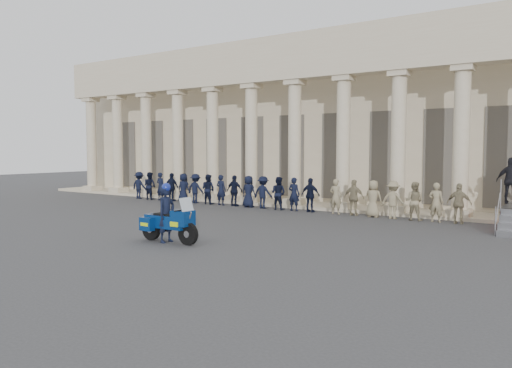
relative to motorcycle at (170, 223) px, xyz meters
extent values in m
plane|color=#38383A|center=(-0.14, 2.37, -0.63)|extent=(90.00, 90.00, 0.00)
cube|color=#C5B494|center=(-0.14, 17.37, 3.87)|extent=(40.00, 10.00, 9.00)
cube|color=#C5B494|center=(-0.14, 11.17, -0.55)|extent=(40.00, 2.60, 0.15)
cube|color=#C5B494|center=(-0.14, 10.37, 6.16)|extent=(35.80, 1.00, 1.00)
cube|color=#C5B494|center=(-0.14, 10.37, 7.26)|extent=(35.80, 1.00, 1.20)
cube|color=#C5B494|center=(-17.04, 10.37, -0.33)|extent=(0.90, 0.90, 0.30)
cylinder|color=#C5B494|center=(-17.04, 10.37, 2.62)|extent=(0.64, 0.64, 5.60)
cube|color=#C5B494|center=(-17.04, 10.37, 5.54)|extent=(0.85, 0.85, 0.24)
cube|color=#C5B494|center=(-14.44, 10.37, -0.33)|extent=(0.90, 0.90, 0.30)
cylinder|color=#C5B494|center=(-14.44, 10.37, 2.62)|extent=(0.64, 0.64, 5.60)
cube|color=#C5B494|center=(-14.44, 10.37, 5.54)|extent=(0.85, 0.85, 0.24)
cube|color=#C5B494|center=(-11.84, 10.37, -0.33)|extent=(0.90, 0.90, 0.30)
cylinder|color=#C5B494|center=(-11.84, 10.37, 2.62)|extent=(0.64, 0.64, 5.60)
cube|color=#C5B494|center=(-11.84, 10.37, 5.54)|extent=(0.85, 0.85, 0.24)
cube|color=#C5B494|center=(-9.24, 10.37, -0.33)|extent=(0.90, 0.90, 0.30)
cylinder|color=#C5B494|center=(-9.24, 10.37, 2.62)|extent=(0.64, 0.64, 5.60)
cube|color=#C5B494|center=(-9.24, 10.37, 5.54)|extent=(0.85, 0.85, 0.24)
cube|color=#C5B494|center=(-6.64, 10.37, -0.33)|extent=(0.90, 0.90, 0.30)
cylinder|color=#C5B494|center=(-6.64, 10.37, 2.62)|extent=(0.64, 0.64, 5.60)
cube|color=#C5B494|center=(-6.64, 10.37, 5.54)|extent=(0.85, 0.85, 0.24)
cube|color=#C5B494|center=(-4.04, 10.37, -0.33)|extent=(0.90, 0.90, 0.30)
cylinder|color=#C5B494|center=(-4.04, 10.37, 2.62)|extent=(0.64, 0.64, 5.60)
cube|color=#C5B494|center=(-4.04, 10.37, 5.54)|extent=(0.85, 0.85, 0.24)
cube|color=#C5B494|center=(-1.44, 10.37, -0.33)|extent=(0.90, 0.90, 0.30)
cylinder|color=#C5B494|center=(-1.44, 10.37, 2.62)|extent=(0.64, 0.64, 5.60)
cube|color=#C5B494|center=(-1.44, 10.37, 5.54)|extent=(0.85, 0.85, 0.24)
cube|color=#C5B494|center=(1.16, 10.37, -0.33)|extent=(0.90, 0.90, 0.30)
cylinder|color=#C5B494|center=(1.16, 10.37, 2.62)|extent=(0.64, 0.64, 5.60)
cube|color=#C5B494|center=(1.16, 10.37, 5.54)|extent=(0.85, 0.85, 0.24)
cube|color=#C5B494|center=(3.76, 10.37, -0.33)|extent=(0.90, 0.90, 0.30)
cylinder|color=#C5B494|center=(3.76, 10.37, 2.62)|extent=(0.64, 0.64, 5.60)
cube|color=#C5B494|center=(3.76, 10.37, 5.54)|extent=(0.85, 0.85, 0.24)
cube|color=#C5B494|center=(6.36, 10.37, -0.33)|extent=(0.90, 0.90, 0.30)
cylinder|color=#C5B494|center=(6.36, 10.37, 2.62)|extent=(0.64, 0.64, 5.60)
cube|color=#C5B494|center=(6.36, 10.37, 5.54)|extent=(0.85, 0.85, 0.24)
cube|color=black|center=(-15.74, 12.39, 1.92)|extent=(1.30, 0.12, 4.20)
cube|color=black|center=(-13.14, 12.39, 1.92)|extent=(1.30, 0.12, 4.20)
cube|color=black|center=(-10.54, 12.39, 1.92)|extent=(1.30, 0.12, 4.20)
cube|color=black|center=(-7.94, 12.39, 1.92)|extent=(1.30, 0.12, 4.20)
cube|color=black|center=(-5.34, 12.39, 1.92)|extent=(1.30, 0.12, 4.20)
cube|color=black|center=(-2.74, 12.39, 1.92)|extent=(1.30, 0.12, 4.20)
cube|color=black|center=(-0.14, 12.39, 1.92)|extent=(1.30, 0.12, 4.20)
cube|color=black|center=(2.46, 12.39, 1.92)|extent=(1.30, 0.12, 4.20)
cube|color=black|center=(5.06, 12.39, 1.92)|extent=(1.30, 0.12, 4.20)
cube|color=black|center=(7.66, 12.39, 1.92)|extent=(1.30, 0.12, 4.20)
imported|color=black|center=(-11.18, 9.13, 0.17)|extent=(1.02, 0.59, 1.58)
imported|color=black|center=(-10.31, 9.13, 0.17)|extent=(0.77, 0.60, 1.58)
imported|color=black|center=(-9.44, 9.13, 0.17)|extent=(0.58, 0.38, 1.58)
imported|color=black|center=(-8.57, 9.13, 0.17)|extent=(0.93, 0.39, 1.58)
imported|color=black|center=(-7.70, 9.13, 0.17)|extent=(0.77, 0.50, 1.58)
imported|color=black|center=(-6.83, 9.13, 0.17)|extent=(1.02, 0.59, 1.58)
imported|color=black|center=(-5.96, 9.13, 0.17)|extent=(0.77, 0.60, 1.58)
imported|color=black|center=(-5.09, 9.13, 0.17)|extent=(0.58, 0.38, 1.58)
imported|color=black|center=(-4.22, 9.13, 0.17)|extent=(0.93, 0.39, 1.58)
imported|color=black|center=(-3.35, 9.13, 0.17)|extent=(0.77, 0.50, 1.58)
imported|color=black|center=(-2.48, 9.13, 0.17)|extent=(1.02, 0.59, 1.58)
imported|color=black|center=(-1.61, 9.13, 0.17)|extent=(0.77, 0.60, 1.58)
imported|color=black|center=(-0.74, 9.13, 0.17)|extent=(0.58, 0.38, 1.58)
imported|color=black|center=(0.12, 9.13, 0.17)|extent=(0.93, 0.39, 1.58)
imported|color=gray|center=(1.39, 9.13, 0.17)|extent=(0.58, 0.38, 1.58)
imported|color=gray|center=(2.26, 9.13, 0.17)|extent=(0.93, 0.39, 1.58)
imported|color=gray|center=(3.13, 9.13, 0.17)|extent=(0.77, 0.50, 1.58)
imported|color=gray|center=(4.00, 9.13, 0.17)|extent=(1.02, 0.59, 1.58)
imported|color=gray|center=(4.87, 9.13, 0.17)|extent=(0.77, 0.60, 1.58)
imported|color=gray|center=(5.74, 9.13, 0.17)|extent=(0.58, 0.38, 1.58)
imported|color=gray|center=(6.61, 9.13, 0.17)|extent=(0.93, 0.39, 1.58)
cube|color=#960C0C|center=(8.24, 9.32, -0.25)|extent=(0.04, 3.03, 0.76)
imported|color=black|center=(8.34, 9.52, 1.10)|extent=(1.02, 0.42, 1.74)
cylinder|color=black|center=(0.76, 0.00, -0.28)|extent=(0.69, 0.15, 0.69)
cylinder|color=black|center=(-0.80, 0.00, -0.28)|extent=(0.69, 0.15, 0.69)
cube|color=navy|center=(0.03, 0.00, 0.02)|extent=(1.20, 0.44, 0.40)
cube|color=navy|center=(0.55, 0.00, 0.19)|extent=(0.57, 0.54, 0.47)
cube|color=silver|center=(0.55, 0.00, -0.05)|extent=(0.23, 0.31, 0.12)
cube|color=#B2BFCC|center=(0.73, 0.00, 0.54)|extent=(0.22, 0.48, 0.56)
cube|color=black|center=(-0.18, 0.00, 0.23)|extent=(0.68, 0.36, 0.10)
cube|color=navy|center=(-0.75, 0.00, 0.10)|extent=(0.37, 0.36, 0.23)
cube|color=navy|center=(-0.64, -0.34, -0.05)|extent=(0.47, 0.23, 0.42)
cube|color=#C5E40C|center=(-0.64, -0.34, -0.05)|extent=(0.31, 0.25, 0.10)
cube|color=navy|center=(-0.65, 0.33, -0.05)|extent=(0.47, 0.23, 0.42)
cube|color=#C5E40C|center=(-0.65, 0.33, -0.05)|extent=(0.31, 0.25, 0.10)
cylinder|color=silver|center=(-0.49, 0.25, -0.31)|extent=(0.63, 0.11, 0.10)
cylinder|color=black|center=(0.55, 0.00, 0.44)|extent=(0.04, 0.73, 0.04)
imported|color=black|center=(-0.12, 0.00, 0.26)|extent=(0.43, 0.65, 1.77)
sphere|color=navy|center=(-0.12, 0.00, 1.10)|extent=(0.28, 0.28, 0.28)
camera|label=1|loc=(10.81, -11.24, 2.28)|focal=35.00mm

